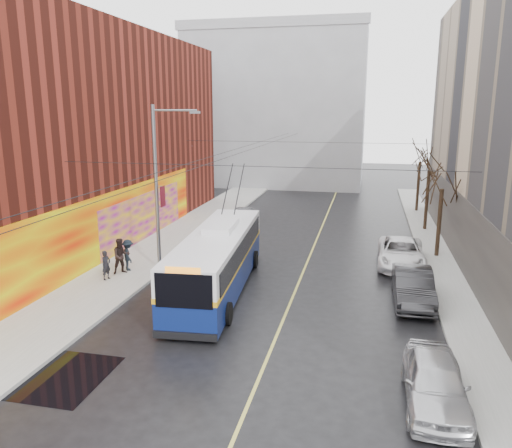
{
  "coord_description": "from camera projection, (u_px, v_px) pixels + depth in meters",
  "views": [
    {
      "loc": [
        4.71,
        -14.57,
        8.79
      ],
      "look_at": [
        -1.01,
        10.83,
        2.75
      ],
      "focal_mm": 35.0,
      "sensor_mm": 36.0,
      "label": 1
    }
  ],
  "objects": [
    {
      "name": "following_car",
      "position": [
        242.0,
        218.0,
        37.19
      ],
      "size": [
        2.32,
        4.84,
        1.6
      ],
      "primitive_type": "imported",
      "rotation": [
        0.0,
        0.0,
        0.09
      ],
      "color": "#AAABAF",
      "rests_on": "ground"
    },
    {
      "name": "building_left",
      "position": [
        39.0,
        137.0,
        31.99
      ],
      "size": [
        12.11,
        36.0,
        14.0
      ],
      "color": "#531910",
      "rests_on": "ground"
    },
    {
      "name": "catenary_wires",
      "position": [
        246.0,
        152.0,
        30.01
      ],
      "size": [
        18.0,
        60.0,
        0.22
      ],
      "color": "black"
    },
    {
      "name": "pigeons_flying",
      "position": [
        224.0,
        144.0,
        24.74
      ],
      "size": [
        4.58,
        4.12,
        1.56
      ],
      "color": "slate"
    },
    {
      "name": "parked_car_c",
      "position": [
        401.0,
        253.0,
        28.39
      ],
      "size": [
        2.64,
        5.56,
        1.53
      ],
      "primitive_type": "imported",
      "rotation": [
        0.0,
        0.0,
        -0.02
      ],
      "color": "white",
      "rests_on": "ground"
    },
    {
      "name": "building_far",
      "position": [
        278.0,
        107.0,
        58.85
      ],
      "size": [
        20.5,
        12.1,
        18.0
      ],
      "color": "gray",
      "rests_on": "ground"
    },
    {
      "name": "tree_mid",
      "position": [
        430.0,
        159.0,
        35.59
      ],
      "size": [
        3.2,
        3.2,
        6.68
      ],
      "color": "black",
      "rests_on": "ground"
    },
    {
      "name": "pedestrian_b",
      "position": [
        121.0,
        256.0,
        26.6
      ],
      "size": [
        1.18,
        1.17,
        1.93
      ],
      "primitive_type": "imported",
      "rotation": [
        0.0,
        0.0,
        0.74
      ],
      "color": "black",
      "rests_on": "sidewalk_left"
    },
    {
      "name": "trolleybus",
      "position": [
        218.0,
        260.0,
        24.36
      ],
      "size": [
        3.49,
        12.07,
        5.65
      ],
      "rotation": [
        0.0,
        0.0,
        0.08
      ],
      "color": "#0B1953",
      "rests_on": "ground"
    },
    {
      "name": "ground",
      "position": [
        215.0,
        375.0,
        16.84
      ],
      "size": [
        140.0,
        140.0,
        0.0
      ],
      "primitive_type": "plane",
      "color": "black",
      "rests_on": "ground"
    },
    {
      "name": "streetlight_pole",
      "position": [
        159.0,
        184.0,
        26.57
      ],
      "size": [
        2.65,
        0.6,
        9.0
      ],
      "color": "slate",
      "rests_on": "ground"
    },
    {
      "name": "puddle",
      "position": [
        64.0,
        377.0,
        16.73
      ],
      "size": [
        2.79,
        3.35,
        0.01
      ],
      "primitive_type": "cube",
      "color": "black",
      "rests_on": "ground"
    },
    {
      "name": "sidewalk_right",
      "position": [
        446.0,
        278.0,
        26.31
      ],
      "size": [
        2.0,
        60.0,
        0.15
      ],
      "primitive_type": "cube",
      "color": "gray",
      "rests_on": "ground"
    },
    {
      "name": "tree_far",
      "position": [
        421.0,
        153.0,
        42.27
      ],
      "size": [
        3.2,
        3.2,
        6.57
      ],
      "color": "black",
      "rests_on": "ground"
    },
    {
      "name": "tree_near",
      "position": [
        443.0,
        176.0,
        29.0
      ],
      "size": [
        3.2,
        3.2,
        6.4
      ],
      "color": "black",
      "rests_on": "ground"
    },
    {
      "name": "parked_car_b",
      "position": [
        413.0,
        287.0,
        22.95
      ],
      "size": [
        1.74,
        4.85,
        1.59
      ],
      "primitive_type": "imported",
      "rotation": [
        0.0,
        0.0,
        0.01
      ],
      "color": "#28282A",
      "rests_on": "ground"
    },
    {
      "name": "pedestrian_a",
      "position": [
        106.0,
        265.0,
        25.69
      ],
      "size": [
        0.51,
        0.64,
        1.53
      ],
      "primitive_type": "imported",
      "rotation": [
        0.0,
        0.0,
        1.29
      ],
      "color": "black",
      "rests_on": "sidewalk_left"
    },
    {
      "name": "lane_line",
      "position": [
        309.0,
        259.0,
        29.83
      ],
      "size": [
        0.12,
        50.0,
        0.01
      ],
      "primitive_type": "cube",
      "color": "#BFB74C",
      "rests_on": "ground"
    },
    {
      "name": "pedestrian_c",
      "position": [
        128.0,
        255.0,
        27.14
      ],
      "size": [
        1.18,
        1.26,
        1.71
      ],
      "primitive_type": "imported",
      "rotation": [
        0.0,
        0.0,
        2.23
      ],
      "color": "black",
      "rests_on": "sidewalk_left"
    },
    {
      "name": "sidewalk_left",
      "position": [
        147.0,
        257.0,
        29.94
      ],
      "size": [
        4.0,
        60.0,
        0.15
      ],
      "primitive_type": "cube",
      "color": "gray",
      "rests_on": "ground"
    },
    {
      "name": "parked_car_a",
      "position": [
        435.0,
        382.0,
        14.99
      ],
      "size": [
        1.83,
        4.51,
        1.53
      ],
      "primitive_type": "imported",
      "rotation": [
        0.0,
        0.0,
        -0.01
      ],
      "color": "silver",
      "rests_on": "ground"
    }
  ]
}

